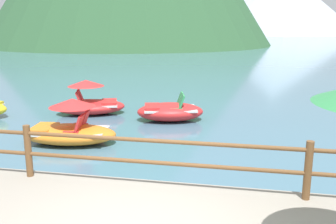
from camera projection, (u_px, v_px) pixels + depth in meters
The scene contains 6 objects.
ground_plane at pixel (232, 53), 43.20m from camera, with size 200.00×200.00×0.00m, color #477084.
dock_railing at pixel (158, 154), 6.23m from camera, with size 23.92×0.12×0.95m.
pedal_boat_2 at pixel (69, 129), 9.94m from camera, with size 2.64×1.56×1.22m.
pedal_boat_3 at pixel (90, 103), 13.31m from camera, with size 2.72×2.05×1.22m.
pedal_boat_4 at pixel (170, 111), 12.40m from camera, with size 2.44×1.84×0.90m.
distant_peak at pixel (278, 1), 135.00m from camera, with size 57.30×57.30×23.85m, color #A8B2C1.
Camera 1 is at (1.33, -4.22, 3.05)m, focal length 40.15 mm.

